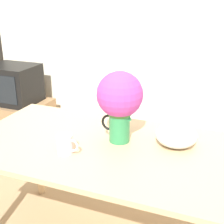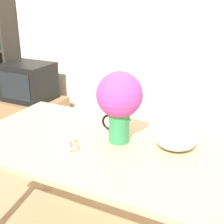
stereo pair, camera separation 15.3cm
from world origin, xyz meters
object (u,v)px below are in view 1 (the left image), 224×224
at_px(flower_vase, 120,100).
at_px(white_bowl, 176,135).
at_px(tv_set, 14,84).
at_px(coffee_mug, 65,144).

xyz_separation_m(flower_vase, white_bowl, (0.33, 0.07, -0.19)).
bearing_deg(tv_set, coffee_mug, -43.06).
height_order(flower_vase, white_bowl, flower_vase).
bearing_deg(coffee_mug, flower_vase, 48.60).
bearing_deg(white_bowl, coffee_mug, -149.86).
relative_size(white_bowl, tv_set, 0.48).
xyz_separation_m(coffee_mug, tv_set, (-1.36, 1.27, -0.14)).
height_order(flower_vase, tv_set, flower_vase).
distance_m(white_bowl, tv_set, 2.13).
bearing_deg(flower_vase, tv_set, 147.30).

